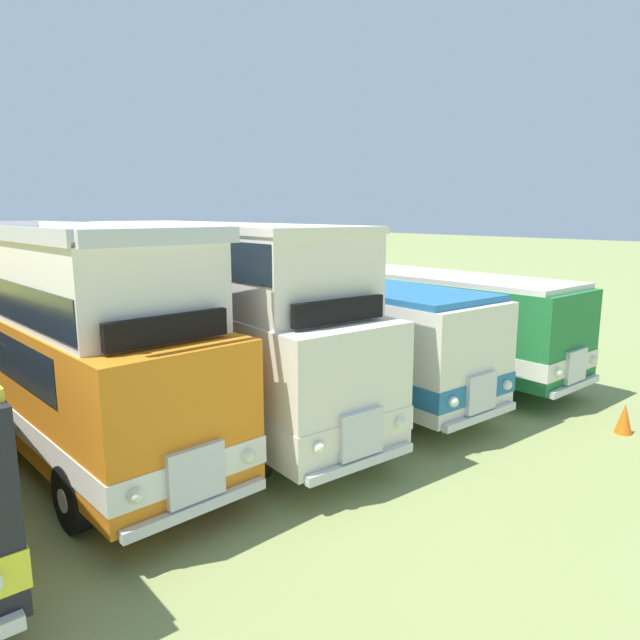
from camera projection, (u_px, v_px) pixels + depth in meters
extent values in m
plane|color=#8C9956|center=(71.00, 444.00, 11.85)|extent=(200.00, 200.00, 0.00)
cylinder|color=silver|center=(5.00, 549.00, 7.27)|extent=(0.02, 0.36, 0.36)
cube|color=orange|center=(61.00, 363.00, 11.68)|extent=(3.09, 10.43, 2.30)
cube|color=white|center=(63.00, 391.00, 11.79)|extent=(3.13, 10.47, 0.44)
cube|color=#19232D|center=(52.00, 332.00, 11.85)|extent=(2.98, 8.03, 0.76)
cube|color=#19232D|center=(188.00, 387.00, 7.90)|extent=(2.20, 0.23, 0.90)
cube|color=silver|center=(196.00, 474.00, 8.05)|extent=(0.91, 0.17, 0.80)
cube|color=silver|center=(199.00, 508.00, 8.12)|extent=(2.30, 0.27, 0.16)
sphere|color=#EAEACC|center=(249.00, 456.00, 8.65)|extent=(0.22, 0.22, 0.22)
sphere|color=#EAEACC|center=(136.00, 496.00, 7.44)|extent=(0.22, 0.22, 0.22)
cube|color=white|center=(49.00, 270.00, 11.51)|extent=(2.94, 9.52, 1.50)
cube|color=silver|center=(165.00, 237.00, 7.84)|extent=(2.40, 0.24, 0.24)
cube|color=silver|center=(105.00, 228.00, 12.16)|extent=(0.64, 9.39, 0.24)
cube|color=#19232D|center=(50.00, 284.00, 11.56)|extent=(2.97, 9.42, 0.64)
cube|color=black|center=(168.00, 329.00, 8.11)|extent=(1.90, 0.23, 0.40)
cylinder|color=black|center=(205.00, 454.00, 10.11)|extent=(0.34, 1.05, 1.04)
cylinder|color=silver|center=(213.00, 452.00, 10.22)|extent=(0.04, 0.36, 0.36)
cylinder|color=black|center=(73.00, 498.00, 8.57)|extent=(0.34, 1.05, 1.04)
cylinder|color=silver|center=(62.00, 501.00, 8.47)|extent=(0.04, 0.36, 0.36)
cylinder|color=black|center=(65.00, 375.00, 15.07)|extent=(0.34, 1.05, 1.04)
cylinder|color=silver|center=(70.00, 374.00, 15.17)|extent=(0.04, 0.36, 0.36)
cube|color=silver|center=(214.00, 343.00, 13.51)|extent=(2.91, 10.52, 2.30)
cube|color=silver|center=(215.00, 367.00, 13.62)|extent=(2.95, 10.57, 0.44)
cube|color=#19232D|center=(205.00, 315.00, 13.71)|extent=(2.85, 8.13, 0.76)
cube|color=#19232D|center=(358.00, 360.00, 9.37)|extent=(2.20, 0.19, 0.90)
cube|color=silver|center=(361.00, 434.00, 9.51)|extent=(0.90, 0.16, 0.80)
cube|color=silver|center=(362.00, 463.00, 9.58)|extent=(2.30, 0.23, 0.16)
sphere|color=#EAEACC|center=(400.00, 422.00, 10.04)|extent=(0.22, 0.22, 0.22)
sphere|color=#EAEACC|center=(319.00, 448.00, 8.97)|extent=(0.22, 0.22, 0.22)
cube|color=silver|center=(206.00, 262.00, 13.36)|extent=(2.78, 9.62, 1.50)
cube|color=silver|center=(205.00, 226.00, 13.21)|extent=(2.84, 9.72, 0.14)
cube|color=#19232D|center=(206.00, 249.00, 13.30)|extent=(2.81, 9.52, 0.68)
cube|color=black|center=(339.00, 311.00, 9.61)|extent=(1.90, 0.20, 0.40)
cylinder|color=black|center=(350.00, 423.00, 11.60)|extent=(0.32, 1.05, 1.04)
cylinder|color=silver|center=(355.00, 422.00, 11.69)|extent=(0.03, 0.36, 0.36)
cylinder|color=black|center=(251.00, 452.00, 10.22)|extent=(0.32, 1.05, 1.04)
cylinder|color=silver|center=(244.00, 454.00, 10.13)|extent=(0.03, 0.36, 0.36)
cylinder|color=black|center=(197.00, 356.00, 17.08)|extent=(0.32, 1.05, 1.04)
cylinder|color=silver|center=(202.00, 355.00, 17.17)|extent=(0.03, 0.36, 0.36)
cylinder|color=black|center=(120.00, 368.00, 15.71)|extent=(0.32, 1.05, 1.04)
cylinder|color=silver|center=(115.00, 369.00, 15.62)|extent=(0.03, 0.36, 0.36)
cube|color=silver|center=(317.00, 324.00, 15.77)|extent=(2.73, 10.81, 2.30)
cube|color=teal|center=(317.00, 345.00, 15.88)|extent=(2.77, 10.86, 0.44)
cube|color=#19232D|center=(308.00, 301.00, 15.96)|extent=(2.71, 8.42, 0.76)
cube|color=#19232D|center=(480.00, 332.00, 11.55)|extent=(2.20, 0.15, 0.90)
cube|color=silver|center=(481.00, 393.00, 11.70)|extent=(0.90, 0.14, 0.80)
cube|color=silver|center=(481.00, 416.00, 11.77)|extent=(2.30, 0.19, 0.16)
sphere|color=#EAEACC|center=(507.00, 385.00, 12.24)|extent=(0.22, 0.22, 0.22)
sphere|color=#EAEACC|center=(453.00, 402.00, 11.14)|extent=(0.22, 0.22, 0.22)
cube|color=teal|center=(317.00, 280.00, 15.54)|extent=(2.68, 10.41, 0.14)
cylinder|color=black|center=(451.00, 390.00, 13.78)|extent=(0.30, 1.05, 1.04)
cylinder|color=silver|center=(455.00, 389.00, 13.87)|extent=(0.03, 0.36, 0.36)
cylinder|color=black|center=(383.00, 410.00, 12.37)|extent=(0.30, 1.05, 1.04)
cylinder|color=silver|center=(378.00, 412.00, 12.28)|extent=(0.03, 0.36, 0.36)
cylinder|color=black|center=(279.00, 338.00, 19.44)|extent=(0.30, 1.05, 1.04)
cylinder|color=silver|center=(282.00, 338.00, 19.54)|extent=(0.03, 0.36, 0.36)
cylinder|color=black|center=(218.00, 348.00, 18.04)|extent=(0.30, 1.05, 1.04)
cylinder|color=silver|center=(214.00, 349.00, 17.95)|extent=(0.03, 0.36, 0.36)
cube|color=#237538|center=(402.00, 312.00, 17.76)|extent=(2.66, 10.98, 2.30)
cube|color=silver|center=(402.00, 331.00, 17.88)|extent=(2.70, 11.02, 0.44)
cube|color=#19232D|center=(393.00, 291.00, 17.95)|extent=(2.65, 8.58, 0.76)
cube|color=#19232D|center=(575.00, 314.00, 13.60)|extent=(2.20, 0.13, 0.90)
cube|color=silver|center=(576.00, 366.00, 13.75)|extent=(0.90, 0.13, 0.80)
cube|color=silver|center=(575.00, 386.00, 13.82)|extent=(2.30, 0.17, 0.16)
sphere|color=#EAEACC|center=(593.00, 360.00, 14.32)|extent=(0.22, 0.22, 0.22)
sphere|color=#EAEACC|center=(558.00, 373.00, 13.17)|extent=(0.22, 0.22, 0.22)
cube|color=silver|center=(404.00, 273.00, 17.54)|extent=(2.61, 10.58, 0.14)
cylinder|color=black|center=(535.00, 367.00, 15.82)|extent=(0.29, 1.04, 1.04)
cylinder|color=silver|center=(538.00, 366.00, 15.92)|extent=(0.03, 0.36, 0.36)
cylinder|color=black|center=(487.00, 383.00, 14.35)|extent=(0.29, 1.04, 1.04)
cylinder|color=silver|center=(484.00, 384.00, 14.26)|extent=(0.03, 0.36, 0.36)
cylinder|color=black|center=(348.00, 327.00, 21.46)|extent=(0.29, 1.04, 1.04)
cylinder|color=silver|center=(351.00, 326.00, 21.56)|extent=(0.03, 0.36, 0.36)
cylinder|color=black|center=(300.00, 335.00, 19.99)|extent=(0.29, 1.04, 1.04)
cylinder|color=silver|center=(297.00, 336.00, 19.90)|extent=(0.03, 0.36, 0.36)
cone|color=orange|center=(624.00, 419.00, 12.38)|extent=(0.36, 0.36, 0.68)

